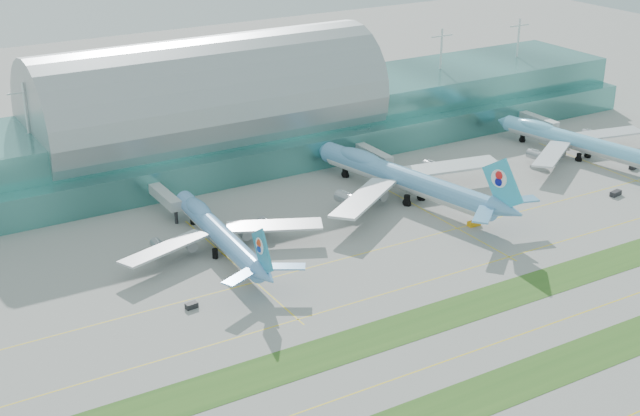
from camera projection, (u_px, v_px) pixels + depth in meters
ground at (441, 322)px, 207.83m from camera, size 700.00×700.00×0.00m
terminal at (210, 122)px, 304.32m from camera, size 340.00×69.10×36.00m
grass_strip_near at (524, 379)px, 185.65m from camera, size 420.00×12.00×0.08m
grass_strip_far at (435, 318)px, 209.40m from camera, size 420.00×12.00×0.08m
taxiline_b at (480, 349)px, 196.75m from camera, size 420.00×0.35×0.01m
taxiline_c at (396, 290)px, 222.08m from camera, size 420.00×0.35×0.01m
taxiline_d at (349, 257)px, 239.50m from camera, size 420.00×0.35×0.01m
airliner_b at (218, 232)px, 241.27m from camera, size 58.62×66.61×18.33m
airliner_c at (403, 177)px, 275.72m from camera, size 72.17×83.04×23.03m
airliner_d at (575, 140)px, 312.49m from camera, size 61.51×70.69×19.57m
gse_c at (192, 306)px, 213.53m from camera, size 3.13×2.01×1.37m
gse_d at (265, 263)px, 234.76m from camera, size 3.37×2.32×1.46m
gse_e at (474, 223)px, 258.66m from camera, size 3.83×1.98×1.40m
gse_f at (479, 197)px, 277.89m from camera, size 3.84×1.93×1.44m
gse_g at (616, 193)px, 280.27m from camera, size 4.56×2.63×1.53m
gse_h at (633, 167)px, 302.96m from camera, size 4.19×2.98×1.51m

